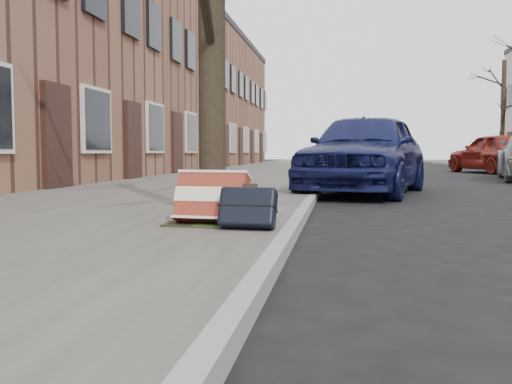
# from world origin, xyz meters

# --- Properties ---
(ground) EXTENTS (120.00, 120.00, 0.00)m
(ground) POSITION_xyz_m (0.00, 0.00, 0.00)
(ground) COLOR black
(ground) RESTS_ON ground
(near_sidewalk) EXTENTS (5.00, 70.00, 0.12)m
(near_sidewalk) POSITION_xyz_m (-3.70, 15.00, 0.06)
(near_sidewalk) COLOR #65625C
(near_sidewalk) RESTS_ON ground
(house_near) EXTENTS (6.80, 40.00, 7.00)m
(house_near) POSITION_xyz_m (-9.60, 16.00, 3.50)
(house_near) COLOR brown
(house_near) RESTS_ON ground
(dirt_patch) EXTENTS (0.85, 0.85, 0.02)m
(dirt_patch) POSITION_xyz_m (-2.00, 1.20, 0.13)
(dirt_patch) COLOR black
(dirt_patch) RESTS_ON near_sidewalk
(suitcase_red) EXTENTS (0.69, 0.43, 0.51)m
(suitcase_red) POSITION_xyz_m (-1.98, 0.99, 0.37)
(suitcase_red) COLOR maroon
(suitcase_red) RESTS_ON near_sidewalk
(suitcase_navy) EXTENTS (0.52, 0.33, 0.39)m
(suitcase_navy) POSITION_xyz_m (-1.60, 0.74, 0.32)
(suitcase_navy) COLOR black
(suitcase_navy) RESTS_ON near_sidewalk
(car_near_front) EXTENTS (2.94, 4.97, 1.59)m
(car_near_front) POSITION_xyz_m (-0.34, 6.96, 0.79)
(car_near_front) COLOR #141A4C
(car_near_front) RESTS_ON ground
(car_near_mid) EXTENTS (2.31, 4.91, 1.56)m
(car_near_mid) POSITION_xyz_m (-0.19, 16.24, 0.78)
(car_near_mid) COLOR #A2A5A9
(car_near_mid) RESTS_ON ground
(car_near_back) EXTENTS (2.80, 5.13, 1.36)m
(car_near_back) POSITION_xyz_m (-0.18, 23.48, 0.68)
(car_near_back) COLOR #3C3D42
(car_near_back) RESTS_ON ground
(car_far_back) EXTENTS (3.08, 4.85, 1.54)m
(car_far_back) POSITION_xyz_m (4.95, 18.58, 0.77)
(car_far_back) COLOR maroon
(car_far_back) RESTS_ON ground
(tree_far_c) EXTENTS (0.22, 0.22, 5.27)m
(tree_far_c) POSITION_xyz_m (7.20, 26.14, 2.75)
(tree_far_c) COLOR black
(tree_far_c) RESTS_ON far_sidewalk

